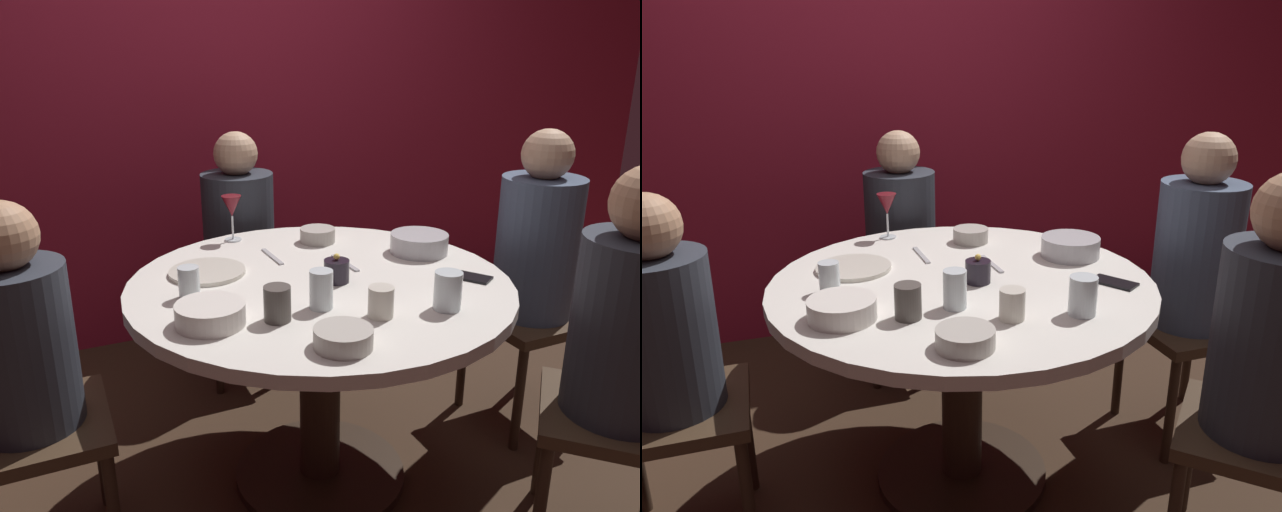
# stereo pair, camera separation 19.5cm
# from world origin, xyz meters

# --- Properties ---
(ground_plane) EXTENTS (8.00, 8.00, 0.00)m
(ground_plane) POSITION_xyz_m (0.00, 0.00, 0.00)
(ground_plane) COLOR #382619
(back_wall) EXTENTS (6.00, 0.10, 2.60)m
(back_wall) POSITION_xyz_m (0.00, 1.43, 1.30)
(back_wall) COLOR maroon
(back_wall) RESTS_ON ground
(dining_table) EXTENTS (1.23, 1.23, 0.75)m
(dining_table) POSITION_xyz_m (0.00, 0.00, 0.58)
(dining_table) COLOR silver
(dining_table) RESTS_ON ground
(seated_diner_left) EXTENTS (0.40, 0.40, 1.10)m
(seated_diner_left) POSITION_xyz_m (-0.88, 0.00, 0.68)
(seated_diner_left) COLOR #3F2D1E
(seated_diner_left) RESTS_ON ground
(seated_diner_back) EXTENTS (0.40, 0.40, 1.12)m
(seated_diner_back) POSITION_xyz_m (0.00, 0.86, 0.70)
(seated_diner_back) COLOR #3F2D1E
(seated_diner_back) RESTS_ON ground
(seated_diner_right) EXTENTS (0.40, 0.40, 1.18)m
(seated_diner_right) POSITION_xyz_m (0.91, 0.00, 0.73)
(seated_diner_right) COLOR #3F2D1E
(seated_diner_right) RESTS_ON ground
(seated_diner_front_right) EXTENTS (0.57, 0.57, 1.18)m
(seated_diner_front_right) POSITION_xyz_m (0.64, -0.64, 0.73)
(seated_diner_front_right) COLOR #3F2D1E
(seated_diner_front_right) RESTS_ON ground
(candle_holder) EXTENTS (0.08, 0.08, 0.09)m
(candle_holder) POSITION_xyz_m (0.04, -0.04, 0.79)
(candle_holder) COLOR black
(candle_holder) RESTS_ON dining_table
(wine_glass) EXTENTS (0.08, 0.08, 0.18)m
(wine_glass) POSITION_xyz_m (-0.13, 0.52, 0.88)
(wine_glass) COLOR silver
(wine_glass) RESTS_ON dining_table
(dinner_plate) EXTENTS (0.25, 0.25, 0.01)m
(dinner_plate) POSITION_xyz_m (-0.31, 0.21, 0.76)
(dinner_plate) COLOR beige
(dinner_plate) RESTS_ON dining_table
(cell_phone) EXTENTS (0.13, 0.16, 0.01)m
(cell_phone) POSITION_xyz_m (0.44, -0.19, 0.76)
(cell_phone) COLOR black
(cell_phone) RESTS_ON dining_table
(bowl_serving_large) EXTENTS (0.21, 0.21, 0.07)m
(bowl_serving_large) POSITION_xyz_m (0.44, 0.10, 0.79)
(bowl_serving_large) COLOR #B7B7BC
(bowl_serving_large) RESTS_ON dining_table
(bowl_salad_center) EXTENTS (0.13, 0.13, 0.05)m
(bowl_salad_center) POSITION_xyz_m (0.16, 0.37, 0.78)
(bowl_salad_center) COLOR #B2ADA3
(bowl_salad_center) RESTS_ON dining_table
(bowl_small_white) EXTENTS (0.19, 0.19, 0.06)m
(bowl_small_white) POSITION_xyz_m (-0.41, -0.18, 0.78)
(bowl_small_white) COLOR silver
(bowl_small_white) RESTS_ON dining_table
(bowl_sauce_side) EXTENTS (0.15, 0.15, 0.05)m
(bowl_sauce_side) POSITION_xyz_m (-0.14, -0.45, 0.78)
(bowl_sauce_side) COLOR #B2ADA3
(bowl_sauce_side) RESTS_ON dining_table
(cup_near_candle) EXTENTS (0.06, 0.06, 0.10)m
(cup_near_candle) POSITION_xyz_m (-0.41, 0.03, 0.80)
(cup_near_candle) COLOR silver
(cup_near_candle) RESTS_ON dining_table
(cup_by_left_diner) EXTENTS (0.07, 0.07, 0.11)m
(cup_by_left_diner) POSITION_xyz_m (-0.09, -0.21, 0.81)
(cup_by_left_diner) COLOR silver
(cup_by_left_diner) RESTS_ON dining_table
(cup_by_right_diner) EXTENTS (0.07, 0.07, 0.10)m
(cup_by_right_diner) POSITION_xyz_m (-0.23, -0.23, 0.80)
(cup_by_right_diner) COLOR #4C4742
(cup_by_right_diner) RESTS_ON dining_table
(cup_center_front) EXTENTS (0.07, 0.07, 0.09)m
(cup_center_front) POSITION_xyz_m (0.03, -0.33, 0.80)
(cup_center_front) COLOR beige
(cup_center_front) RESTS_ON dining_table
(cup_far_edge) EXTENTS (0.08, 0.08, 0.11)m
(cup_far_edge) POSITION_xyz_m (0.23, -0.36, 0.81)
(cup_far_edge) COLOR silver
(cup_far_edge) RESTS_ON dining_table
(fork_near_plate) EXTENTS (0.02, 0.18, 0.01)m
(fork_near_plate) POSITION_xyz_m (0.14, 0.10, 0.76)
(fork_near_plate) COLOR #B7B7BC
(fork_near_plate) RESTS_ON dining_table
(knife_near_plate) EXTENTS (0.02, 0.18, 0.01)m
(knife_near_plate) POSITION_xyz_m (-0.06, 0.27, 0.76)
(knife_near_plate) COLOR #B7B7BC
(knife_near_plate) RESTS_ON dining_table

